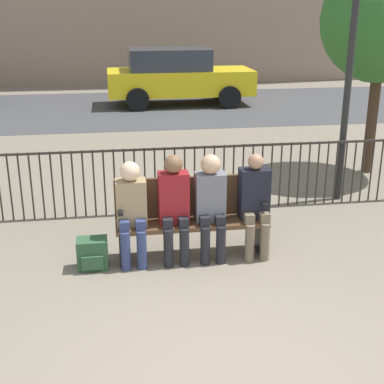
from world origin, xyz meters
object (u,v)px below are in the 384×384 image
seated_person_3 (255,201)px  tree_0 (383,21)px  park_bench (191,215)px  lamp_post (355,16)px  seated_person_1 (174,203)px  seated_person_0 (131,207)px  backpack (93,254)px  seated_person_2 (211,201)px  parked_car_0 (177,76)px

seated_person_3 → tree_0: 4.50m
park_bench → tree_0: bearing=38.1°
seated_person_3 → lamp_post: lamp_post is taller
seated_person_1 → tree_0: size_ratio=0.35×
seated_person_0 → backpack: size_ratio=3.45×
seated_person_3 → backpack: 1.94m
tree_0 → seated_person_0: bearing=-145.5°
seated_person_2 → lamp_post: 3.45m
tree_0 → parked_car_0: bearing=109.0°
backpack → lamp_post: size_ratio=0.08×
backpack → parked_car_0: (2.24, 10.22, 0.67)m
backpack → tree_0: (4.72, 3.01, 2.39)m
seated_person_1 → seated_person_2: (0.42, -0.00, 0.00)m
tree_0 → parked_car_0: 7.82m
seated_person_1 → lamp_post: 3.74m
seated_person_3 → backpack: size_ratio=3.53×
seated_person_1 → tree_0: (3.78, 2.93, 1.86)m
park_bench → seated_person_3: 0.76m
seated_person_1 → tree_0: bearing=37.7°
seated_person_0 → seated_person_2: (0.90, 0.00, 0.02)m
park_bench → seated_person_2: 0.32m
seated_person_3 → parked_car_0: (0.37, 10.14, 0.17)m
park_bench → backpack: park_bench is taller
seated_person_2 → seated_person_3: 0.52m
seated_person_2 → seated_person_3: bearing=-0.1°
park_bench → parked_car_0: size_ratio=0.42×
seated_person_0 → lamp_post: lamp_post is taller
seated_person_3 → tree_0: size_ratio=0.34×
seated_person_1 → lamp_post: size_ratio=0.31×
seated_person_2 → tree_0: bearing=41.0°
seated_person_1 → tree_0: tree_0 is taller
seated_person_1 → backpack: seated_person_1 is taller
backpack → parked_car_0: size_ratio=0.08×
backpack → lamp_post: 4.75m
lamp_post → parked_car_0: size_ratio=0.97×
tree_0 → lamp_post: lamp_post is taller
park_bench → seated_person_1: bearing=-149.0°
parked_car_0 → backpack: bearing=-102.3°
park_bench → seated_person_2: size_ratio=1.42×
seated_person_1 → park_bench: bearing=31.0°
seated_person_1 → backpack: bearing=-175.2°
seated_person_0 → backpack: bearing=-170.7°
seated_person_0 → backpack: (-0.46, -0.07, -0.50)m
seated_person_1 → seated_person_2: bearing=-0.1°
seated_person_2 → backpack: size_ratio=3.57×
seated_person_1 → backpack: 1.07m
seated_person_1 → parked_car_0: size_ratio=0.30×
lamp_post → backpack: bearing=-154.3°
seated_person_2 → parked_car_0: (0.88, 10.14, 0.14)m
backpack → park_bench: bearing=10.1°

